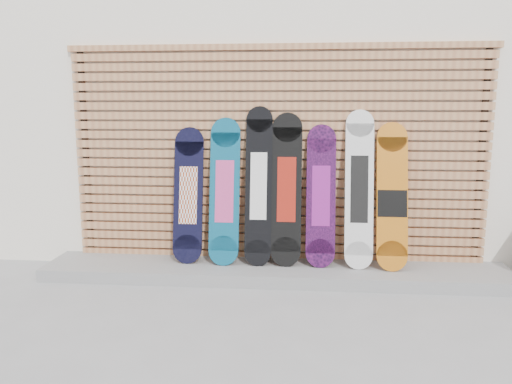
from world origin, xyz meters
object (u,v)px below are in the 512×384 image
snowboard_6 (392,197)px  snowboard_4 (321,196)px  snowboard_5 (359,189)px  snowboard_1 (225,191)px  snowboard_2 (259,186)px  snowboard_3 (287,189)px  snowboard_0 (188,195)px

snowboard_6 → snowboard_4: bearing=177.6°
snowboard_5 → snowboard_6: 0.32m
snowboard_1 → snowboard_4: size_ratio=1.05×
snowboard_2 → snowboard_6: snowboard_2 is taller
snowboard_1 → snowboard_5: (1.33, -0.00, 0.04)m
snowboard_5 → snowboard_2: bearing=179.5°
snowboard_3 → snowboard_2: bearing=-179.5°
snowboard_2 → snowboard_4: (0.62, -0.00, -0.09)m
snowboard_1 → snowboard_0: bearing=177.8°
snowboard_0 → snowboard_2: (0.71, -0.01, 0.11)m
snowboard_1 → snowboard_6: size_ratio=1.03×
snowboard_4 → snowboard_5: 0.38m
snowboard_1 → snowboard_4: (0.96, 0.01, -0.03)m
snowboard_3 → snowboard_6: 1.03m
snowboard_6 → snowboard_2: bearing=178.7°
snowboard_0 → snowboard_2: bearing=-0.6°
snowboard_3 → snowboard_6: size_ratio=1.06×
snowboard_0 → snowboard_1: size_ratio=0.93×
snowboard_1 → snowboard_5: 1.33m
snowboard_0 → snowboard_5: (1.70, -0.02, 0.09)m
snowboard_5 → snowboard_6: (0.32, -0.02, -0.07)m
snowboard_0 → snowboard_4: bearing=-0.3°
snowboard_3 → snowboard_4: 0.35m
snowboard_3 → snowboard_5: 0.71m
snowboard_4 → snowboard_6: snowboard_6 is taller
snowboard_4 → snowboard_6: size_ratio=0.98×
snowboard_1 → snowboard_3: bearing=0.9°
snowboard_4 → snowboard_1: bearing=-179.6°
snowboard_4 → snowboard_5: size_ratio=0.91×
snowboard_0 → snowboard_3: snowboard_3 is taller
snowboard_2 → snowboard_3: size_ratio=1.04×
snowboard_4 → snowboard_0: bearing=179.7°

